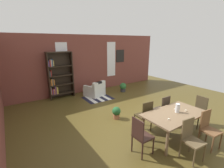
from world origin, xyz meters
TOP-DOWN VIEW (x-y plane):
  - ground_plane at (0.00, 0.00)m, footprint 11.32×11.32m
  - back_wall_brick at (0.00, 4.41)m, footprint 9.01×0.12m
  - window_pane_0 at (-1.40, 4.34)m, footprint 0.55×0.02m
  - window_pane_1 at (1.40, 4.34)m, footprint 0.55×0.02m
  - dining_table at (-0.03, -0.95)m, footprint 1.78×0.99m
  - vase_on_table at (0.07, -0.95)m, footprint 0.12×0.12m
  - tealight_candle_0 at (-0.50, -1.10)m, footprint 0.04×0.04m
  - tealight_candle_1 at (0.31, -1.05)m, footprint 0.04×0.04m
  - tealight_candle_2 at (0.17, -0.81)m, footprint 0.04×0.04m
  - dining_chair_far_left at (-0.43, -0.23)m, footprint 0.43×0.43m
  - dining_chair_near_left at (-0.42, -1.67)m, footprint 0.44×0.44m
  - dining_chair_head_left at (-1.29, -0.95)m, footprint 0.40×0.40m
  - dining_chair_far_right at (0.37, -0.23)m, footprint 0.40×0.40m
  - dining_chair_near_right at (0.38, -1.67)m, footprint 0.43×0.43m
  - dining_chair_head_right at (1.23, -0.95)m, footprint 0.43×0.43m
  - bookshelf_tall at (-1.70, 4.15)m, footprint 1.14×0.34m
  - armchair_white at (-0.16, 3.46)m, footprint 1.02×1.02m
  - potted_plant_by_shelf at (-0.70, 0.87)m, footprint 0.30×0.30m
  - potted_plant_corner at (1.40, 3.20)m, footprint 0.35×0.35m
  - striped_rug at (-0.23, 3.06)m, footprint 1.27×1.08m
  - framed_picture at (2.03, 4.34)m, footprint 0.56×0.03m

SIDE VIEW (x-z plane):
  - ground_plane at x=0.00m, z-range 0.00..0.00m
  - striped_rug at x=-0.23m, z-range 0.00..0.01m
  - potted_plant_by_shelf at x=-0.70m, z-range 0.02..0.45m
  - potted_plant_corner at x=1.40m, z-range 0.02..0.50m
  - armchair_white at x=-0.16m, z-range -0.10..0.65m
  - dining_chair_far_left at x=-0.43m, z-range 0.04..0.99m
  - dining_chair_near_left at x=-0.42m, z-range 0.04..0.99m
  - dining_chair_head_left at x=-1.29m, z-range 0.04..0.99m
  - dining_chair_far_right at x=0.37m, z-range 0.04..0.99m
  - dining_chair_near_right at x=0.38m, z-range 0.04..0.99m
  - dining_chair_head_right at x=1.23m, z-range 0.04..0.99m
  - dining_table at x=-0.03m, z-range 0.29..1.03m
  - tealight_candle_0 at x=-0.50m, z-range 0.74..0.78m
  - tealight_candle_2 at x=0.17m, z-range 0.74..0.78m
  - tealight_candle_1 at x=0.31m, z-range 0.74..0.79m
  - vase_on_table at x=0.07m, z-range 0.74..0.99m
  - bookshelf_tall at x=-1.70m, z-range -0.02..2.16m
  - back_wall_brick at x=0.00m, z-range 0.00..2.97m
  - window_pane_0 at x=-1.40m, z-range 0.67..2.60m
  - window_pane_1 at x=1.40m, z-range 0.67..2.60m
  - framed_picture at x=2.03m, z-range 1.43..2.15m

